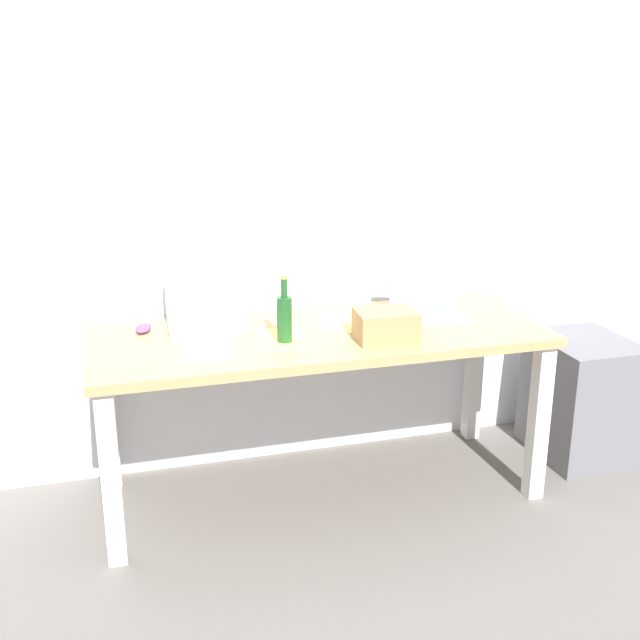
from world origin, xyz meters
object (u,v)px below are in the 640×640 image
(beer_bottle, at_px, (284,317))
(laptop_left, at_px, (207,314))
(laptop_right, at_px, (427,307))
(cardboard_box, at_px, (386,325))
(filing_cabinet, at_px, (581,397))
(desk, at_px, (320,353))
(computer_mouse, at_px, (143,328))

(beer_bottle, bearing_deg, laptop_left, 134.25)
(laptop_right, bearing_deg, cardboard_box, -140.03)
(filing_cabinet, bearing_deg, laptop_right, 175.05)
(desk, xyz_separation_m, cardboard_box, (0.23, -0.17, 0.16))
(laptop_left, distance_m, cardboard_box, 0.76)
(computer_mouse, height_order, filing_cabinet, computer_mouse)
(beer_bottle, xyz_separation_m, computer_mouse, (-0.54, 0.28, -0.09))
(laptop_left, height_order, beer_bottle, beer_bottle)
(laptop_right, distance_m, computer_mouse, 1.23)
(laptop_left, bearing_deg, beer_bottle, -45.75)
(desk, xyz_separation_m, beer_bottle, (-0.17, -0.09, 0.20))
(desk, bearing_deg, laptop_left, 157.01)
(cardboard_box, bearing_deg, computer_mouse, 159.05)
(laptop_right, bearing_deg, desk, -172.38)
(laptop_right, relative_size, beer_bottle, 1.23)
(computer_mouse, xyz_separation_m, cardboard_box, (0.94, -0.36, 0.04))
(cardboard_box, distance_m, filing_cabinet, 1.21)
(desk, bearing_deg, cardboard_box, -36.55)
(desk, relative_size, laptop_right, 5.69)
(computer_mouse, distance_m, filing_cabinet, 2.08)
(laptop_left, xyz_separation_m, filing_cabinet, (1.75, -0.19, -0.51))
(filing_cabinet, bearing_deg, cardboard_box, -171.04)
(laptop_right, height_order, filing_cabinet, laptop_right)
(desk, distance_m, cardboard_box, 0.32)
(laptop_left, distance_m, beer_bottle, 0.39)
(laptop_right, xyz_separation_m, beer_bottle, (-0.69, -0.16, 0.06))
(laptop_left, bearing_deg, laptop_right, -7.13)
(beer_bottle, relative_size, filing_cabinet, 0.46)
(beer_bottle, bearing_deg, desk, 27.63)
(desk, relative_size, cardboard_box, 7.82)
(desk, height_order, laptop_right, laptop_right)
(laptop_right, bearing_deg, beer_bottle, -166.94)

